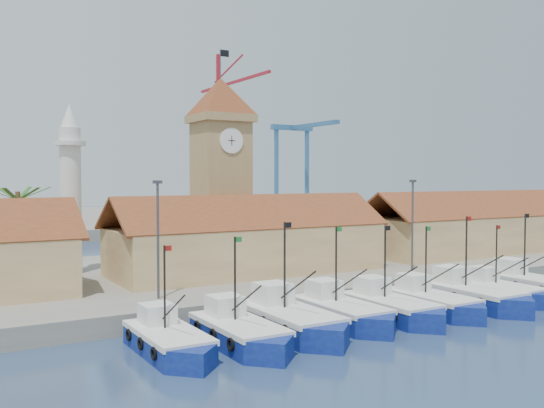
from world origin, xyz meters
TOP-DOWN VIEW (x-y plane):
  - ground at (0.00, 0.00)m, footprint 400.00×400.00m
  - quay at (0.00, 24.00)m, footprint 140.00×32.00m
  - terminal at (0.00, 110.00)m, footprint 240.00×80.00m
  - boat_0 at (-14.75, 2.37)m, footprint 3.36×9.20m
  - boat_1 at (-10.17, 1.81)m, footprint 3.54×9.70m
  - boat_2 at (-5.85, 2.62)m, footprint 3.91×10.70m
  - boat_3 at (-1.12, 3.11)m, footprint 3.64×9.96m
  - boat_4 at (3.06, 2.51)m, footprint 3.60×9.87m
  - boat_5 at (7.23, 2.43)m, footprint 3.50×9.58m
  - boat_6 at (11.84, 2.35)m, footprint 3.83×10.48m
  - boat_7 at (16.15, 2.92)m, footprint 3.34×9.15m
  - boat_8 at (20.65, 3.32)m, footprint 3.78×10.36m
  - hall_center at (0.00, 20.00)m, footprint 27.04×10.13m
  - hall_right at (32.00, 20.00)m, footprint 31.20×10.13m
  - clock_tower at (0.00, 26.00)m, footprint 5.80×5.80m
  - minaret at (-15.00, 28.00)m, footprint 3.00×3.00m
  - palm_tree at (-20.00, 26.00)m, footprint 5.60×5.03m
  - lamp_posts at (0.50, 12.00)m, footprint 80.70×0.25m
  - crane_red_right at (37.22, 103.08)m, footprint 1.00×35.40m
  - gantry at (62.00, 106.65)m, footprint 13.00×22.00m

SIDE VIEW (x-z plane):
  - ground at x=0.00m, z-range 0.00..0.00m
  - boat_7 at x=16.15m, z-range -2.75..4.18m
  - boat_0 at x=-14.75m, z-range -2.76..4.20m
  - boat_5 at x=7.23m, z-range -2.87..4.37m
  - quay at x=0.00m, z-range 0.00..1.50m
  - boat_1 at x=-10.17m, z-range -2.91..4.43m
  - boat_4 at x=3.06m, z-range -2.96..4.51m
  - boat_3 at x=-1.12m, z-range -2.99..4.55m
  - boat_8 at x=20.65m, z-range -3.11..4.73m
  - boat_6 at x=11.84m, z-range -3.15..4.78m
  - boat_2 at x=-5.85m, z-range -3.21..4.89m
  - terminal at x=0.00m, z-range 0.00..2.00m
  - hall_center at x=0.00m, z-range 0.18..7.79m
  - hall_right at x=32.00m, z-range 0.18..7.79m
  - palm_tree at x=-20.00m, z-range 2.05..10.44m
  - lamp_posts at x=0.50m, z-range 1.96..10.99m
  - minaret at x=-15.00m, z-range 1.58..17.88m
  - clock_tower at x=0.00m, z-range 0.61..23.31m
  - gantry at x=62.00m, z-range 8.44..31.64m
  - crane_red_right at x=37.22m, z-range 4.36..43.56m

